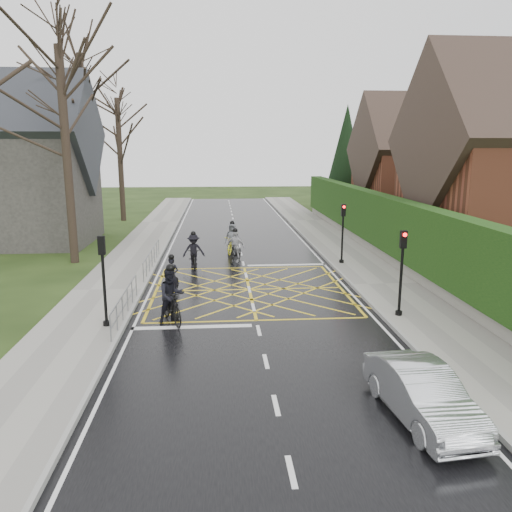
{
  "coord_description": "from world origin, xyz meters",
  "views": [
    {
      "loc": [
        -1.3,
        -20.77,
        5.98
      ],
      "look_at": [
        0.36,
        0.86,
        1.3
      ],
      "focal_mm": 35.0,
      "sensor_mm": 36.0,
      "label": 1
    }
  ],
  "objects": [
    {
      "name": "hedge",
      "position": [
        7.75,
        6.0,
        2.1
      ],
      "size": [
        0.9,
        38.0,
        2.8
      ],
      "primitive_type": "cube",
      "color": "black",
      "rests_on": "stone_wall"
    },
    {
      "name": "cyclist_lead",
      "position": [
        -0.49,
        7.74,
        0.66
      ],
      "size": [
        1.16,
        2.07,
        1.91
      ],
      "rotation": [
        0.0,
        0.0,
        -0.26
      ],
      "color": "gold",
      "rests_on": "ground"
    },
    {
      "name": "cyclist_mid",
      "position": [
        -2.57,
        4.37,
        0.69
      ],
      "size": [
        1.18,
        2.0,
        1.88
      ],
      "rotation": [
        0.0,
        0.0,
        0.12
      ],
      "color": "black",
      "rests_on": "ground"
    },
    {
      "name": "traffic_light_se",
      "position": [
        5.1,
        -4.2,
        1.66
      ],
      "size": [
        0.24,
        0.31,
        3.21
      ],
      "rotation": [
        0.0,
        0.0,
        3.14
      ],
      "color": "black",
      "rests_on": "ground"
    },
    {
      "name": "ground",
      "position": [
        0.0,
        0.0,
        0.0
      ],
      "size": [
        120.0,
        120.0,
        0.0
      ],
      "primitive_type": "plane",
      "color": "black",
      "rests_on": "ground"
    },
    {
      "name": "road",
      "position": [
        0.0,
        0.0,
        0.01
      ],
      "size": [
        9.0,
        80.0,
        0.01
      ],
      "primitive_type": "cube",
      "color": "black",
      "rests_on": "ground"
    },
    {
      "name": "cyclist_front",
      "position": [
        -0.4,
        5.39,
        0.68
      ],
      "size": [
        1.14,
        1.91,
        1.85
      ],
      "rotation": [
        0.0,
        0.0,
        -0.37
      ],
      "color": "black",
      "rests_on": "ground"
    },
    {
      "name": "stone_wall",
      "position": [
        7.75,
        6.0,
        0.35
      ],
      "size": [
        0.5,
        38.0,
        0.7
      ],
      "primitive_type": "cube",
      "color": "slate",
      "rests_on": "ground"
    },
    {
      "name": "tree_near",
      "position": [
        -9.0,
        6.0,
        7.91
      ],
      "size": [
        9.24,
        9.24,
        11.44
      ],
      "color": "black",
      "rests_on": "ground"
    },
    {
      "name": "car",
      "position": [
        3.19,
        -10.82,
        0.61
      ],
      "size": [
        1.7,
        3.85,
        1.23
      ],
      "primitive_type": "imported",
      "rotation": [
        0.0,
        0.0,
        0.11
      ],
      "color": "silver",
      "rests_on": "ground"
    },
    {
      "name": "church",
      "position": [
        -13.54,
        12.0,
        4.93
      ],
      "size": [
        8.8,
        7.8,
        11.0
      ],
      "color": "#2D2B28",
      "rests_on": "ground"
    },
    {
      "name": "traffic_light_ne",
      "position": [
        5.1,
        4.2,
        1.66
      ],
      "size": [
        0.24,
        0.31,
        3.21
      ],
      "rotation": [
        0.0,
        0.0,
        3.14
      ],
      "color": "black",
      "rests_on": "ground"
    },
    {
      "name": "cyclist_rear",
      "position": [
        -3.27,
        -0.4,
        0.55
      ],
      "size": [
        0.98,
        1.83,
        1.69
      ],
      "rotation": [
        0.0,
        0.0,
        -0.22
      ],
      "color": "black",
      "rests_on": "ground"
    },
    {
      "name": "sidewalk_right",
      "position": [
        6.0,
        0.0,
        0.07
      ],
      "size": [
        3.0,
        80.0,
        0.15
      ],
      "primitive_type": "cube",
      "color": "gray",
      "rests_on": "ground"
    },
    {
      "name": "railing_north",
      "position": [
        -4.65,
        4.0,
        0.79
      ],
      "size": [
        0.05,
        6.04,
        1.03
      ],
      "color": "slate",
      "rests_on": "ground"
    },
    {
      "name": "tree_far",
      "position": [
        -9.3,
        22.0,
        7.19
      ],
      "size": [
        8.4,
        8.4,
        10.4
      ],
      "color": "black",
      "rests_on": "ground"
    },
    {
      "name": "house_far",
      "position": [
        14.75,
        18.0,
        4.36
      ],
      "size": [
        9.8,
        8.8,
        10.3
      ],
      "color": "brown",
      "rests_on": "ground"
    },
    {
      "name": "tree_mid",
      "position": [
        -10.0,
        14.0,
        8.63
      ],
      "size": [
        10.08,
        10.08,
        12.48
      ],
      "color": "black",
      "rests_on": "ground"
    },
    {
      "name": "conifer",
      "position": [
        10.75,
        26.0,
        4.99
      ],
      "size": [
        4.6,
        4.6,
        10.0
      ],
      "color": "black",
      "rests_on": "ground"
    },
    {
      "name": "cyclist_back",
      "position": [
        -2.97,
        -3.94,
        0.79
      ],
      "size": [
        1.34,
        2.16,
        2.1
      ],
      "rotation": [
        0.0,
        0.0,
        0.39
      ],
      "color": "black",
      "rests_on": "ground"
    },
    {
      "name": "traffic_light_sw",
      "position": [
        -5.1,
        -4.5,
        1.66
      ],
      "size": [
        0.24,
        0.31,
        3.21
      ],
      "color": "black",
      "rests_on": "ground"
    },
    {
      "name": "sidewalk_left",
      "position": [
        -6.0,
        0.0,
        0.07
      ],
      "size": [
        3.0,
        80.0,
        0.15
      ],
      "primitive_type": "cube",
      "color": "gray",
      "rests_on": "ground"
    },
    {
      "name": "railing_south",
      "position": [
        -4.65,
        -3.5,
        0.78
      ],
      "size": [
        0.05,
        5.04,
        1.03
      ],
      "color": "slate",
      "rests_on": "ground"
    }
  ]
}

